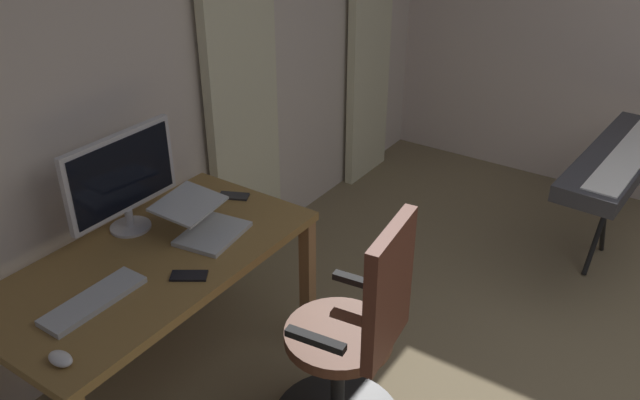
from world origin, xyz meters
TOP-DOWN VIEW (x-y plane):
  - back_room_partition at (0.00, -2.86)m, footprint 4.88×0.10m
  - curtain_left_panel at (-1.69, -2.75)m, footprint 0.50×0.06m
  - curtain_right_panel at (-0.29, -2.75)m, footprint 0.54×0.06m
  - desk at (0.80, -2.34)m, footprint 1.39×0.74m
  - office_chair at (0.55, -1.50)m, footprint 0.56×0.56m
  - computer_monitor at (0.69, -2.59)m, footprint 0.56×0.18m
  - computer_keyboard at (1.13, -2.29)m, footprint 0.41×0.13m
  - laptop at (0.54, -2.28)m, footprint 0.34×0.38m
  - computer_mouse at (1.40, -2.12)m, footprint 0.06×0.10m
  - cell_phone_face_up at (0.82, -2.11)m, footprint 0.14×0.16m
  - cell_phone_by_monitor at (0.21, -2.40)m, footprint 0.12×0.16m
  - piano_keyboard at (-1.39, -0.95)m, footprint 1.30×0.40m

SIDE VIEW (x-z plane):
  - office_chair at x=0.55m, z-range -0.05..1.03m
  - desk at x=0.80m, z-range 0.28..1.02m
  - piano_keyboard at x=-1.39m, z-range 0.31..1.07m
  - cell_phone_face_up at x=0.82m, z-range 0.74..0.75m
  - cell_phone_by_monitor at x=0.21m, z-range 0.74..0.75m
  - computer_keyboard at x=1.13m, z-range 0.74..0.77m
  - computer_mouse at x=1.40m, z-range 0.74..0.78m
  - laptop at x=0.54m, z-range 0.72..0.87m
  - computer_monitor at x=0.69m, z-range 0.77..1.22m
  - curtain_left_panel at x=-1.69m, z-range 0.00..2.32m
  - curtain_right_panel at x=-0.29m, z-range 0.00..2.32m
  - back_room_partition at x=0.00m, z-range 0.00..2.57m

